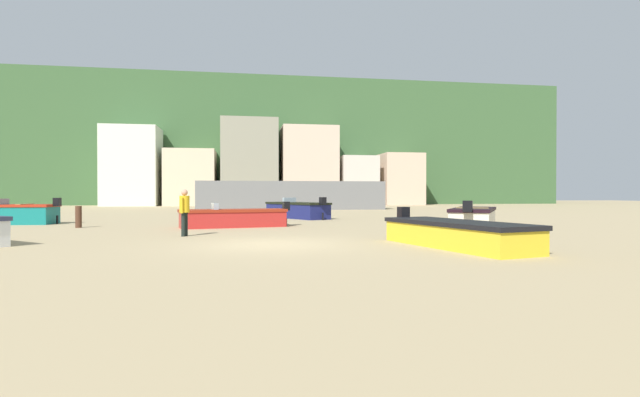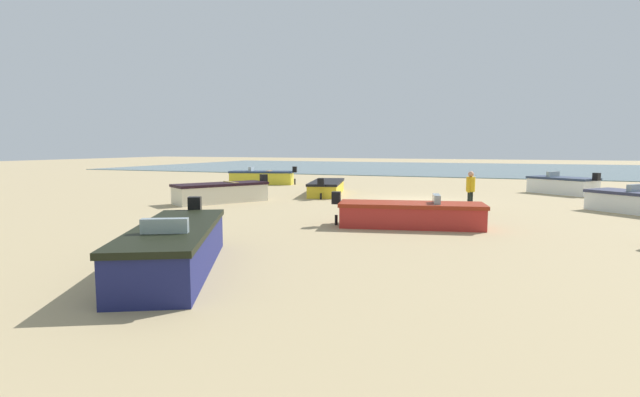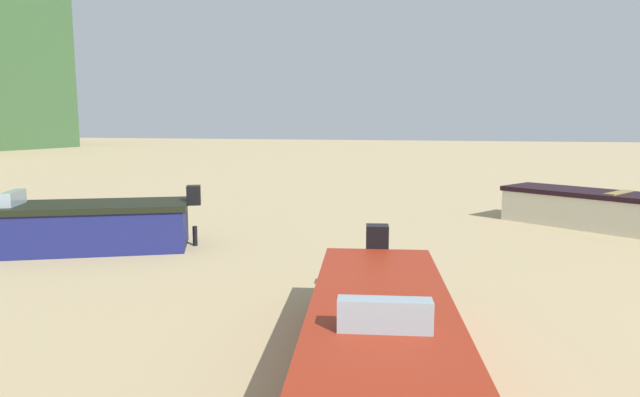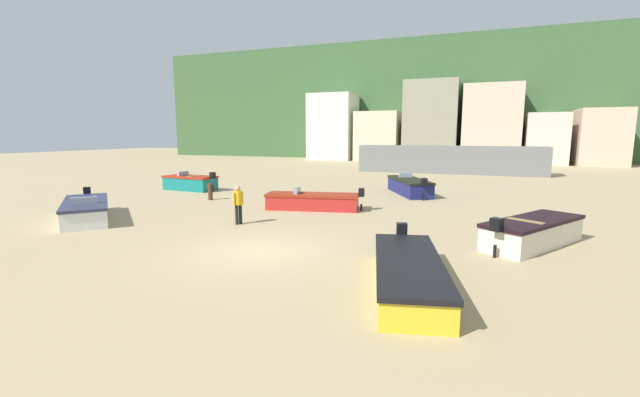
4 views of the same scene
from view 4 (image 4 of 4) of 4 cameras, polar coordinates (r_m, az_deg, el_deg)
name	(u,v)px [view 4 (image 4 of 4)]	position (r m, az deg, el deg)	size (l,w,h in m)	color
ground_plane	(260,251)	(13.48, -8.27, -7.17)	(160.00, 160.00, 0.00)	tan
headland_hill	(443,106)	(77.70, 16.61, 12.17)	(90.00, 32.00, 17.31)	#375932
harbor_pier	(449,160)	(41.44, 17.39, 5.15)	(17.13, 2.40, 2.61)	slate
townhouse_far_left	(333,127)	(61.50, 1.82, 9.84)	(6.35, 5.59, 9.49)	silver
townhouse_centre_left	(379,136)	(59.94, 8.19, 8.51)	(5.97, 6.29, 6.83)	beige
townhouse_centre	(431,122)	(58.88, 15.16, 10.20)	(6.92, 6.49, 10.74)	gray
townhouse_centre_right	(491,124)	(58.03, 22.59, 9.46)	(6.95, 5.43, 9.95)	#CAB299
townhouse_right	(545,139)	(58.88, 28.66, 7.25)	(4.65, 6.19, 6.27)	beige
townhouse_far_right	(600,137)	(59.73, 34.27, 7.01)	(5.17, 5.83, 6.69)	#CDAE92
boat_teal_0	(190,183)	(28.97, -17.50, 2.10)	(3.94, 1.86, 1.27)	#13726E
boat_cream_1	(533,232)	(15.55, 27.35, -4.17)	(3.56, 4.44, 1.23)	beige
boat_yellow_2	(408,273)	(10.41, 12.10, -10.02)	(2.68, 5.31, 1.04)	gold
boat_navy_3	(409,186)	(26.39, 12.25, 1.67)	(3.58, 5.13, 1.28)	navy
boat_white_5	(86,210)	(20.68, -29.66, -1.41)	(4.79, 4.52, 1.16)	white
boat_red_6	(313,201)	(20.50, -1.01, -0.38)	(4.94, 2.32, 1.11)	#B02623
mooring_post_near_water	(210,192)	(24.27, -14.95, 0.92)	(0.26, 0.26, 0.94)	#492D1E
beach_walker_foreground	(238,202)	(17.35, -11.25, -0.42)	(0.42, 0.53, 1.62)	black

